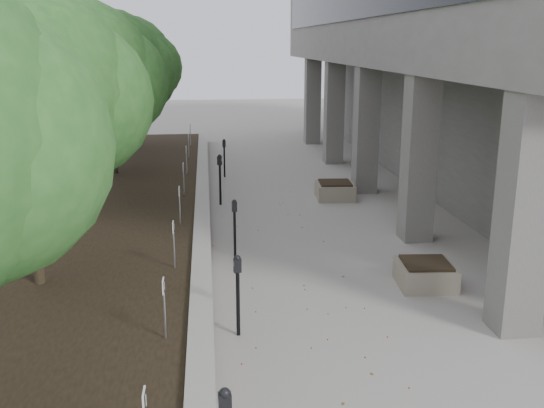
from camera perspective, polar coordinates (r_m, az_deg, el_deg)
ground at (r=9.47m, az=4.95°, el=-15.16°), size 90.00×90.00×0.00m
retaining_wall at (r=17.62m, az=-6.48°, el=-0.00°), size 0.39×26.00×0.50m
planting_bed at (r=18.04m, az=-18.22°, el=-0.47°), size 7.00×26.00×0.40m
crabapple_tree_2 at (r=11.59m, az=-21.92°, el=5.79°), size 4.60×4.00×5.44m
crabapple_tree_3 at (r=16.42m, az=-17.33°, el=8.54°), size 4.60×4.00×5.44m
crabapple_tree_4 at (r=21.33m, az=-14.82°, el=10.01°), size 4.60×4.00×5.44m
crabapple_tree_5 at (r=26.28m, az=-13.23°, el=10.92°), size 4.60×4.00×5.44m
parking_sign_2 at (r=9.39m, az=-9.96°, el=-9.60°), size 0.04×0.22×0.96m
parking_sign_3 at (r=12.18m, az=-9.10°, el=-3.78°), size 0.04×0.22×0.96m
parking_sign_4 at (r=15.06m, az=-8.57°, el=-0.16°), size 0.04×0.22×0.96m
parking_sign_5 at (r=17.97m, az=-8.21°, el=2.29°), size 0.04×0.22×0.96m
parking_sign_6 at (r=20.91m, az=-7.95°, el=4.06°), size 0.04×0.22×0.96m
parking_sign_7 at (r=23.86m, az=-7.75°, el=5.39°), size 0.04×0.22×0.96m
parking_sign_8 at (r=26.83m, az=-7.60°, el=6.43°), size 0.04×0.22×0.96m
parking_meter_2 at (r=10.17m, az=-3.19°, el=-8.50°), size 0.16×0.12×1.41m
parking_meter_3 at (r=13.83m, az=-3.49°, el=-2.26°), size 0.14×0.11×1.34m
parking_meter_4 at (r=18.30m, az=-4.85°, el=2.26°), size 0.18×0.15×1.53m
parking_meter_5 at (r=22.15m, az=-4.45°, el=4.27°), size 0.14×0.10×1.38m
planter_front at (r=12.69m, az=14.07°, el=-6.30°), size 1.17×1.17×0.50m
planter_back at (r=19.19m, az=5.87°, el=1.29°), size 1.21×1.21×0.53m
berry_scatter at (r=13.95m, az=0.64°, el=-4.93°), size 3.30×14.10×0.02m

